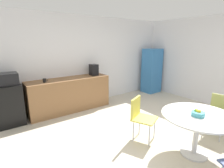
% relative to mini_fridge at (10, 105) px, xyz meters
% --- Properties ---
extents(ground_plane, '(6.00, 6.00, 0.00)m').
position_rel_mini_fridge_xyz_m(ground_plane, '(2.09, -2.65, -0.47)').
color(ground_plane, beige).
extents(wall_back, '(6.00, 0.10, 2.60)m').
position_rel_mini_fridge_xyz_m(wall_back, '(2.09, 0.35, 0.83)').
color(wall_back, silver).
rests_on(wall_back, ground_plane).
extents(counter_block, '(2.19, 0.60, 0.90)m').
position_rel_mini_fridge_xyz_m(counter_block, '(1.45, 0.00, -0.02)').
color(counter_block, brown).
rests_on(counter_block, ground_plane).
extents(mini_fridge, '(0.54, 0.54, 0.94)m').
position_rel_mini_fridge_xyz_m(mini_fridge, '(0.00, 0.00, 0.00)').
color(mini_fridge, black).
rests_on(mini_fridge, ground_plane).
extents(microwave, '(0.48, 0.38, 0.26)m').
position_rel_mini_fridge_xyz_m(microwave, '(0.00, 0.00, 0.60)').
color(microwave, black).
rests_on(microwave, mini_fridge).
extents(locker_cabinet, '(0.60, 0.50, 1.61)m').
position_rel_mini_fridge_xyz_m(locker_cabinet, '(4.64, -0.10, 0.34)').
color(locker_cabinet, '#3372B2').
rests_on(locker_cabinet, ground_plane).
extents(round_table, '(1.16, 1.16, 0.73)m').
position_rel_mini_fridge_xyz_m(round_table, '(2.36, -3.09, 0.13)').
color(round_table, silver).
rests_on(round_table, ground_plane).
extents(chair_olive, '(0.46, 0.46, 0.83)m').
position_rel_mini_fridge_xyz_m(chair_olive, '(3.35, -3.00, 0.05)').
color(chair_olive, silver).
rests_on(chair_olive, ground_plane).
extents(chair_yellow, '(0.55, 0.55, 0.83)m').
position_rel_mini_fridge_xyz_m(chair_yellow, '(1.96, -2.18, 0.05)').
color(chair_yellow, silver).
rests_on(chair_yellow, ground_plane).
extents(fruit_bowl, '(0.20, 0.20, 0.11)m').
position_rel_mini_fridge_xyz_m(fruit_bowl, '(2.30, -3.10, 0.30)').
color(fruit_bowl, teal).
rests_on(fruit_bowl, round_table).
extents(mug_white, '(0.13, 0.08, 0.09)m').
position_rel_mini_fridge_xyz_m(mug_white, '(0.80, -0.08, 0.48)').
color(mug_white, black).
rests_on(mug_white, counter_block).
extents(mug_green, '(0.13, 0.08, 0.09)m').
position_rel_mini_fridge_xyz_m(mug_green, '(2.20, -0.01, 0.48)').
color(mug_green, black).
rests_on(mug_green, counter_block).
extents(coffee_maker, '(0.20, 0.24, 0.32)m').
position_rel_mini_fridge_xyz_m(coffee_maker, '(2.22, 0.00, 0.59)').
color(coffee_maker, black).
rests_on(coffee_maker, counter_block).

